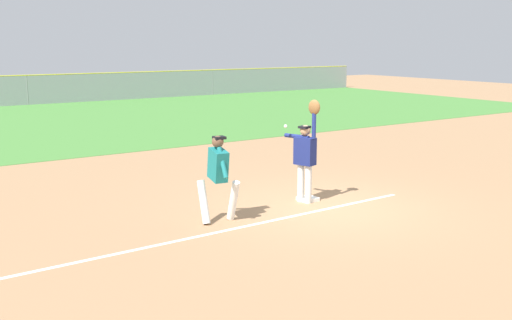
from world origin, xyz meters
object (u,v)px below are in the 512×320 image
parked_car_green (13,90)px  parked_car_tan (185,82)px  first_base (308,199)px  parked_car_silver (109,86)px  baseball (285,126)px  runner (218,173)px  fielder (306,153)px

parked_car_green → parked_car_tan: same height
first_base → parked_car_silver: 28.42m
parked_car_tan → baseball: bearing=-106.9°
baseball → parked_car_green: bearing=89.5°
first_base → parked_car_tan: bearing=67.8°
runner → parked_car_silver: bearing=80.9°
baseball → parked_car_green: baseball is taller
baseball → parked_car_silver: baseball is taller
first_base → parked_car_tan: parked_car_tan is taller
runner → parked_car_green: size_ratio=0.39×
baseball → parked_car_tan: 30.90m
runner → baseball: bearing=22.1°
baseball → parked_car_silver: (6.18, 27.61, -1.01)m
parked_car_silver → parked_car_tan: same height
runner → parked_car_silver: size_ratio=0.38×
baseball → parked_car_green: size_ratio=0.02×
parked_car_silver → baseball: bearing=-96.2°
runner → parked_car_green: runner is taller
first_base → fielder: (-0.14, -0.08, 1.08)m
fielder → parked_car_tan: (11.81, 28.71, -0.45)m
fielder → parked_car_tan: size_ratio=0.50×
fielder → parked_car_green: size_ratio=0.51×
parked_car_green → parked_car_silver: 5.95m
parked_car_tan → fielder: bearing=-106.1°
first_base → parked_car_green: size_ratio=0.09×
parked_car_green → parked_car_silver: size_ratio=0.97×
baseball → runner: bearing=-165.1°
first_base → parked_car_silver: bearing=78.4°
parked_car_green → parked_car_silver: same height
baseball → first_base: bearing=-25.8°
baseball → parked_car_tan: bearing=66.9°
parked_car_silver → parked_car_tan: size_ratio=1.00×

